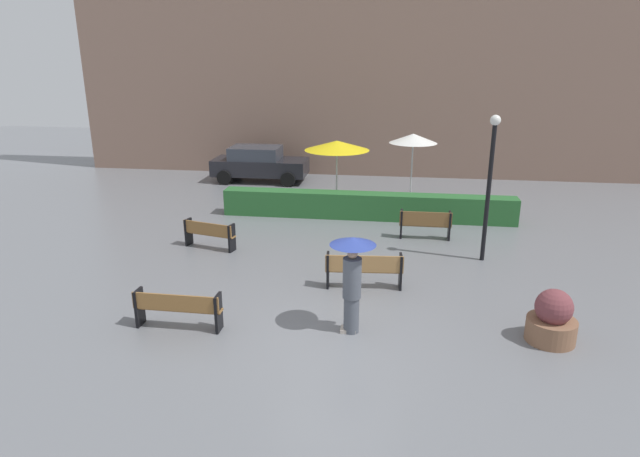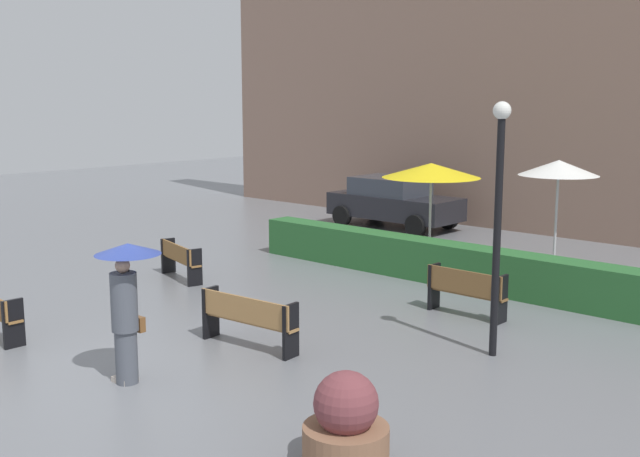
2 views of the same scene
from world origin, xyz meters
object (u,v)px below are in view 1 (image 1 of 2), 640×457
object	(u,v)px
planter_pot	(552,319)
patio_umbrella_white	(413,139)
lamp_post	(490,174)
patio_umbrella_yellow	(337,146)
bench_mid_center	(364,268)
pedestrian_with_umbrella	(352,273)
bench_near_left	(178,307)
bench_back_row	(425,223)
bench_far_left	(209,233)
parked_car	(259,163)

from	to	relation	value
planter_pot	patio_umbrella_white	bearing A→B (deg)	103.93
lamp_post	patio_umbrella_yellow	world-z (taller)	lamp_post
bench_mid_center	pedestrian_with_umbrella	world-z (taller)	pedestrian_with_umbrella
patio_umbrella_yellow	patio_umbrella_white	size ratio (longest dim) A/B	0.94
bench_near_left	pedestrian_with_umbrella	xyz separation A→B (m)	(3.59, 0.42, 0.82)
bench_back_row	planter_pot	size ratio (longest dim) A/B	1.44
bench_back_row	lamp_post	xyz separation A→B (m)	(1.52, -1.62, 1.93)
bench_mid_center	lamp_post	world-z (taller)	lamp_post
bench_back_row	patio_umbrella_yellow	bearing A→B (deg)	132.77
bench_mid_center	pedestrian_with_umbrella	xyz separation A→B (m)	(-0.12, -2.19, 0.78)
bench_far_left	patio_umbrella_white	world-z (taller)	patio_umbrella_white
bench_near_left	patio_umbrella_yellow	xyz separation A→B (m)	(2.20, 10.04, 1.82)
lamp_post	parked_car	distance (m)	12.38
bench_back_row	bench_far_left	xyz separation A→B (m)	(-6.35, -1.79, -0.03)
bench_back_row	parked_car	world-z (taller)	parked_car
bench_mid_center	patio_umbrella_yellow	size ratio (longest dim) A/B	0.77
lamp_post	parked_car	world-z (taller)	lamp_post
bench_back_row	planter_pot	distance (m)	6.47
bench_back_row	bench_far_left	distance (m)	6.60
bench_mid_center	planter_pot	distance (m)	4.39
bench_mid_center	planter_pot	world-z (taller)	planter_pot
bench_mid_center	bench_near_left	world-z (taller)	bench_mid_center
patio_umbrella_white	bench_far_left	bearing A→B (deg)	-133.83
bench_mid_center	parked_car	distance (m)	12.40
bench_near_left	patio_umbrella_yellow	world-z (taller)	patio_umbrella_yellow
patio_umbrella_yellow	lamp_post	bearing A→B (deg)	-47.09
bench_near_left	bench_far_left	xyz separation A→B (m)	(-0.99, 4.84, 0.00)
bench_back_row	bench_far_left	size ratio (longest dim) A/B	0.97
planter_pot	lamp_post	distance (m)	4.92
pedestrian_with_umbrella	patio_umbrella_white	distance (m)	10.80
planter_pot	bench_mid_center	bearing A→B (deg)	152.10
bench_back_row	parked_car	size ratio (longest dim) A/B	0.38
lamp_post	patio_umbrella_yellow	distance (m)	6.87
bench_back_row	bench_far_left	world-z (taller)	bench_back_row
bench_far_left	parked_car	xyz separation A→B (m)	(-0.72, 8.92, 0.33)
patio_umbrella_white	parked_car	bearing A→B (deg)	158.14
bench_near_left	parked_car	bearing A→B (deg)	97.12
patio_umbrella_yellow	patio_umbrella_white	bearing A→B (deg)	20.28
bench_mid_center	bench_near_left	distance (m)	4.54
bench_near_left	planter_pot	world-z (taller)	planter_pot
bench_near_left	lamp_post	bearing A→B (deg)	36.04
bench_back_row	patio_umbrella_white	xyz separation A→B (m)	(-0.37, 4.44, 1.95)
bench_back_row	bench_mid_center	size ratio (longest dim) A/B	0.83
lamp_post	bench_mid_center	bearing A→B (deg)	-142.88
bench_mid_center	bench_far_left	world-z (taller)	bench_mid_center
planter_pot	bench_near_left	bearing A→B (deg)	-175.79
planter_pot	patio_umbrella_yellow	bearing A→B (deg)	119.61
bench_near_left	lamp_post	world-z (taller)	lamp_post
bench_far_left	patio_umbrella_yellow	xyz separation A→B (m)	(3.20, 5.20, 1.82)
patio_umbrella_yellow	planter_pot	bearing A→B (deg)	-60.39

